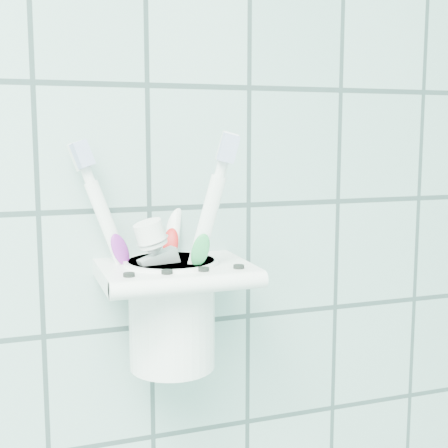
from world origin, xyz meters
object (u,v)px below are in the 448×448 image
toothbrush_blue (158,245)px  toothbrush_orange (168,245)px  toothpaste_tube (187,276)px  holder_bracket (175,274)px  toothbrush_pink (158,245)px  cup (172,310)px

toothbrush_blue → toothbrush_orange: size_ratio=0.97×
toothbrush_blue → toothpaste_tube: size_ratio=1.44×
holder_bracket → toothbrush_pink: size_ratio=0.64×
toothbrush_blue → toothbrush_pink: bearing=103.9°
holder_bracket → toothbrush_orange: bearing=-148.7°
holder_bracket → toothpaste_tube: toothpaste_tube is taller
holder_bracket → toothbrush_blue: (-0.01, 0.00, 0.03)m
cup → toothbrush_orange: bearing=-121.1°
toothbrush_orange → toothpaste_tube: (0.02, 0.00, -0.03)m
toothbrush_pink → toothbrush_blue: same height
holder_bracket → toothbrush_orange: size_ratio=0.63×
cup → toothbrush_pink: 0.06m
toothpaste_tube → toothbrush_pink: bearing=148.5°
toothpaste_tube → toothbrush_blue: bearing=160.3°
holder_bracket → toothbrush_orange: 0.03m
holder_bracket → toothpaste_tube: 0.01m
holder_bracket → toothbrush_pink: toothbrush_pink is taller
toothbrush_pink → toothbrush_orange: (0.01, -0.01, 0.00)m
cup → toothbrush_pink: toothbrush_pink is taller
cup → toothbrush_pink: size_ratio=0.48×
cup → toothpaste_tube: 0.04m
toothpaste_tube → holder_bracket: bearing=163.8°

